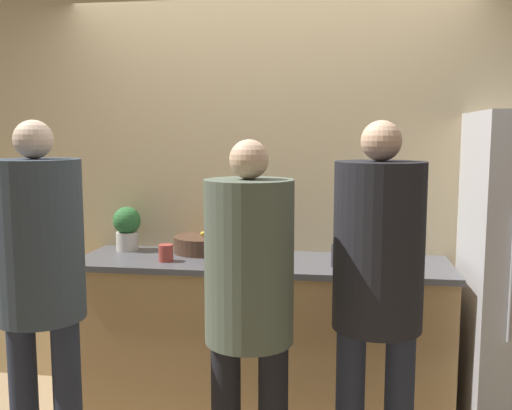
% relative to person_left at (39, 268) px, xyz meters
% --- Properties ---
extents(wall_back, '(5.20, 0.06, 2.60)m').
position_rel_person_left_xyz_m(wall_back, '(0.89, 1.20, 0.23)').
color(wall_back, '#D6BC8C').
rests_on(wall_back, ground_plane).
extents(counter, '(2.18, 0.64, 0.94)m').
position_rel_person_left_xyz_m(counter, '(0.89, 0.90, -0.60)').
color(counter, tan).
rests_on(counter, ground_plane).
extents(person_left, '(0.40, 0.40, 1.74)m').
position_rel_person_left_xyz_m(person_left, '(0.00, 0.00, 0.00)').
color(person_left, '#232838').
rests_on(person_left, ground_plane).
extents(person_center, '(0.38, 0.38, 1.65)m').
position_rel_person_left_xyz_m(person_center, '(0.97, -0.04, -0.07)').
color(person_center, black).
rests_on(person_center, ground_plane).
extents(person_right, '(0.39, 0.39, 1.73)m').
position_rel_person_left_xyz_m(person_right, '(1.52, 0.11, -0.01)').
color(person_right, '#232838').
rests_on(person_right, ground_plane).
extents(fruit_bowl, '(0.38, 0.38, 0.14)m').
position_rel_person_left_xyz_m(fruit_bowl, '(0.51, 1.06, -0.08)').
color(fruit_bowl, '#4C3323').
rests_on(fruit_bowl, counter).
extents(utensil_crock, '(0.10, 0.10, 0.26)m').
position_rel_person_left_xyz_m(utensil_crock, '(1.53, 1.11, -0.05)').
color(utensil_crock, '#3D424C').
rests_on(utensil_crock, counter).
extents(bottle_dark, '(0.07, 0.07, 0.19)m').
position_rel_person_left_xyz_m(bottle_dark, '(1.33, 0.78, -0.05)').
color(bottle_dark, '#333338').
rests_on(bottle_dark, counter).
extents(bottle_red, '(0.06, 0.06, 0.22)m').
position_rel_person_left_xyz_m(bottle_red, '(0.81, 0.87, -0.04)').
color(bottle_red, red).
rests_on(bottle_red, counter).
extents(bottle_green, '(0.07, 0.07, 0.22)m').
position_rel_person_left_xyz_m(bottle_green, '(1.50, 0.72, -0.04)').
color(bottle_green, '#236033').
rests_on(bottle_green, counter).
extents(cup_red, '(0.08, 0.08, 0.10)m').
position_rel_person_left_xyz_m(cup_red, '(0.35, 0.77, -0.08)').
color(cup_red, '#A33D33').
rests_on(cup_red, counter).
extents(potted_plant, '(0.17, 0.17, 0.28)m').
position_rel_person_left_xyz_m(potted_plant, '(0.01, 1.04, 0.02)').
color(potted_plant, beige).
rests_on(potted_plant, counter).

